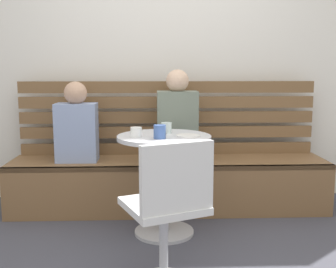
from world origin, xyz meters
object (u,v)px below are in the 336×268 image
at_px(plate_small, 188,136).
at_px(phone_on_table, 160,135).
at_px(white_chair, 169,210).
at_px(cup_glass_short, 166,128).
at_px(person_child_left, 77,126).
at_px(person_adult, 177,120).
at_px(cup_mug_blue, 160,132).
at_px(cup_ceramic_white, 136,132).
at_px(booth_bench, 169,184).
at_px(cafe_table, 164,165).

bearing_deg(plate_small, phone_on_table, 164.84).
distance_m(white_chair, cup_glass_short, 0.97).
relative_size(person_child_left, cup_glass_short, 8.38).
relative_size(white_chair, phone_on_table, 6.07).
relative_size(white_chair, cup_glass_short, 10.63).
distance_m(white_chair, person_adult, 1.38).
relative_size(person_child_left, cup_mug_blue, 7.06).
bearing_deg(white_chair, cup_ceramic_white, 104.75).
relative_size(plate_small, phone_on_table, 1.21).
relative_size(booth_bench, cafe_table, 3.65).
bearing_deg(phone_on_table, person_child_left, -29.64).
height_order(person_adult, cup_mug_blue, person_adult).
bearing_deg(person_adult, cafe_table, -103.63).
xyz_separation_m(booth_bench, white_chair, (-0.06, -1.35, 0.24)).
xyz_separation_m(white_chair, cup_mug_blue, (-0.03, 0.68, 0.32)).
distance_m(person_adult, person_child_left, 0.85).
bearing_deg(cup_mug_blue, cup_ceramic_white, 157.76).
xyz_separation_m(white_chair, cup_glass_short, (0.02, 0.91, 0.32)).
bearing_deg(booth_bench, white_chair, -92.48).
relative_size(cafe_table, phone_on_table, 5.29).
relative_size(cafe_table, cup_mug_blue, 7.79).
bearing_deg(cup_mug_blue, cafe_table, 75.42).
height_order(cafe_table, person_adult, person_adult).
bearing_deg(cafe_table, white_chair, -90.10).
distance_m(cafe_table, plate_small, 0.29).
distance_m(booth_bench, person_child_left, 0.93).
distance_m(booth_bench, cup_glass_short, 0.71).
height_order(cafe_table, white_chair, white_chair).
xyz_separation_m(person_child_left, cup_mug_blue, (0.68, -0.66, 0.05)).
bearing_deg(white_chair, booth_bench, 87.52).
relative_size(cup_mug_blue, plate_small, 0.56).
xyz_separation_m(white_chair, person_child_left, (-0.72, 1.34, 0.27)).
bearing_deg(person_child_left, plate_small, -33.69).
bearing_deg(person_adult, phone_on_table, -106.17).
xyz_separation_m(cup_mug_blue, phone_on_table, (0.01, 0.12, -0.04)).
relative_size(person_child_left, cup_ceramic_white, 8.38).
height_order(white_chair, cup_mug_blue, white_chair).
bearing_deg(cup_mug_blue, booth_bench, 82.28).
relative_size(white_chair, person_adult, 1.10).
bearing_deg(booth_bench, cup_mug_blue, -97.72).
distance_m(cup_ceramic_white, plate_small, 0.37).
distance_m(cup_glass_short, cup_mug_blue, 0.24).
distance_m(white_chair, cup_mug_blue, 0.75).
relative_size(white_chair, cup_mug_blue, 8.95).
xyz_separation_m(cup_mug_blue, plate_small, (0.20, 0.07, -0.04)).
relative_size(person_child_left, plate_small, 3.94).
xyz_separation_m(cup_glass_short, cup_mug_blue, (-0.05, -0.24, 0.01)).
bearing_deg(white_chair, cup_mug_blue, 92.75).
xyz_separation_m(person_adult, cup_ceramic_white, (-0.33, -0.59, -0.01)).
distance_m(person_adult, cup_ceramic_white, 0.68).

